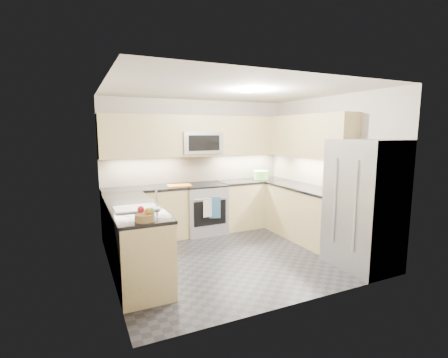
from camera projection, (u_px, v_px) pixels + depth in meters
floor at (233, 255)px, 5.06m from camera, size 3.60×3.20×0.00m
ceiling at (234, 90)px, 4.70m from camera, size 3.60×3.20×0.02m
wall_back at (197, 166)px, 6.31m from camera, size 3.60×0.02×2.50m
wall_front at (301, 194)px, 3.44m from camera, size 3.60×0.02×2.50m
wall_left at (108, 183)px, 4.12m from camera, size 0.02×3.20×2.50m
wall_right at (326, 170)px, 5.63m from camera, size 0.02×3.20×2.50m
base_cab_back_left at (145, 215)px, 5.70m from camera, size 1.42×0.60×0.90m
base_cab_back_right at (253, 204)px, 6.61m from camera, size 1.42×0.60×0.90m
base_cab_right at (305, 214)px, 5.75m from camera, size 0.60×1.70×0.90m
base_cab_peninsula at (134, 240)px, 4.37m from camera, size 0.60×2.00×0.90m
countertop_back_left at (144, 189)px, 5.64m from camera, size 1.42×0.63×0.04m
countertop_back_right at (253, 181)px, 6.55m from camera, size 1.42×0.63×0.04m
countertop_right at (306, 188)px, 5.69m from camera, size 0.63×1.70×0.04m
countertop_peninsula at (133, 206)px, 4.30m from camera, size 0.63×2.00×0.04m
upper_cab_back at (200, 136)px, 6.07m from camera, size 3.60×0.35×0.75m
upper_cab_right at (309, 136)px, 5.72m from camera, size 0.35×1.95×0.75m
backsplash_back at (197, 168)px, 6.32m from camera, size 3.60×0.01×0.51m
backsplash_right at (309, 170)px, 6.04m from camera, size 0.01×2.30×0.51m
gas_range at (203, 209)px, 6.14m from camera, size 0.76×0.65×0.91m
range_cooktop at (203, 185)px, 6.07m from camera, size 0.76×0.65×0.03m
oven_door_glass at (210, 213)px, 5.84m from camera, size 0.62×0.02×0.45m
oven_handle at (210, 199)px, 5.78m from camera, size 0.60×0.02×0.02m
microwave at (200, 143)px, 6.07m from camera, size 0.76×0.40×0.40m
microwave_door at (204, 143)px, 5.88m from camera, size 0.60×0.01×0.28m
refrigerator at (364, 205)px, 4.50m from camera, size 0.70×0.90×1.80m
fridge_handle_left at (355, 206)px, 4.18m from camera, size 0.02×0.02×1.20m
fridge_handle_right at (334, 201)px, 4.50m from camera, size 0.02×0.02×1.20m
sink_basin at (136, 214)px, 4.08m from camera, size 0.52×0.38×0.16m
faucet at (156, 196)px, 4.16m from camera, size 0.03×0.03×0.28m
utensil_bowl at (261, 175)px, 6.64m from camera, size 0.39×0.39×0.17m
cutting_board at (179, 185)px, 5.83m from camera, size 0.46×0.35×0.01m
fruit_basket at (145, 218)px, 3.51m from camera, size 0.24×0.24×0.08m
fruit_apple at (141, 209)px, 3.57m from camera, size 0.08×0.08×0.08m
fruit_pear at (152, 210)px, 3.52m from camera, size 0.07×0.07×0.07m
dish_towel_check at (207, 208)px, 5.76m from camera, size 0.16×0.02×0.31m
dish_towel_blue at (215, 208)px, 5.82m from camera, size 0.20×0.08×0.39m
fruit_orange at (148, 211)px, 3.49m from camera, size 0.07×0.07×0.07m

